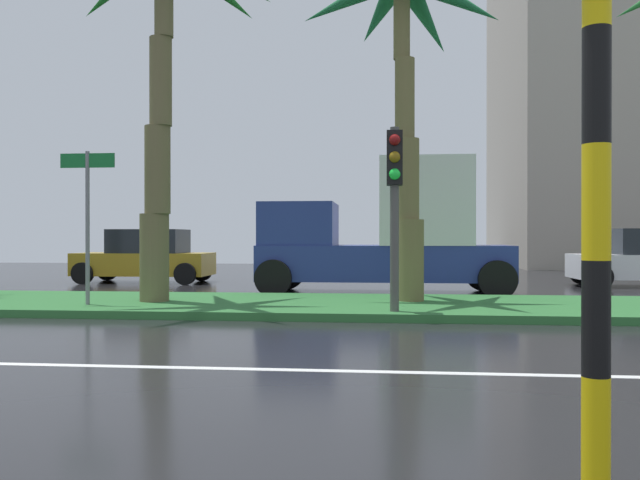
{
  "coord_description": "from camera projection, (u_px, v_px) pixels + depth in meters",
  "views": [
    {
      "loc": [
        4.94,
        -5.01,
        1.47
      ],
      "look_at": [
        3.46,
        9.63,
        1.4
      ],
      "focal_mm": 36.07,
      "sensor_mm": 36.0,
      "label": 1
    }
  ],
  "objects": [
    {
      "name": "car_in_traffic_leading",
      "position": [
        146.0,
        257.0,
        20.79
      ],
      "size": [
        4.3,
        2.02,
        1.72
      ],
      "rotation": [
        0.0,
        0.0,
        3.14
      ],
      "color": "#B28C1E",
      "rests_on": "ground_plane"
    },
    {
      "name": "street_name_sign",
      "position": [
        88.0,
        206.0,
        12.56
      ],
      "size": [
        1.1,
        0.08,
        3.0
      ],
      "color": "slate",
      "rests_on": "median_strip"
    },
    {
      "name": "traffic_signal_median_right",
      "position": [
        395.0,
        185.0,
        11.39
      ],
      "size": [
        0.28,
        0.43,
        3.27
      ],
      "color": "#4C4C47",
      "rests_on": "median_strip"
    },
    {
      "name": "ground_plane",
      "position": [
        165.0,
        305.0,
        14.44
      ],
      "size": [
        90.0,
        42.0,
        0.1
      ],
      "primitive_type": "cube",
      "color": "black"
    },
    {
      "name": "median_strip",
      "position": [
        148.0,
        304.0,
        13.45
      ],
      "size": [
        85.5,
        4.0,
        0.15
      ],
      "primitive_type": "cube",
      "color": "#2D6B33",
      "rests_on": "ground_plane"
    },
    {
      "name": "palm_tree_centre",
      "position": [
        403.0,
        32.0,
        13.43
      ],
      "size": [
        4.3,
        4.14,
        7.29
      ],
      "color": "brown",
      "rests_on": "median_strip"
    },
    {
      "name": "palm_tree_centre_left",
      "position": [
        162.0,
        10.0,
        13.1
      ],
      "size": [
        4.7,
        4.75,
        7.75
      ],
      "color": "brown",
      "rests_on": "median_strip"
    },
    {
      "name": "box_truck_following",
      "position": [
        386.0,
        234.0,
        16.68
      ],
      "size": [
        6.4,
        2.64,
        3.46
      ],
      "rotation": [
        0.0,
        0.0,
        3.14
      ],
      "color": "navy",
      "rests_on": "ground_plane"
    },
    {
      "name": "traffic_signal_foreground",
      "position": [
        596.0,
        14.0,
        3.69
      ],
      "size": [
        0.28,
        0.43,
        4.0
      ],
      "rotation": [
        0.0,
        0.0,
        3.14
      ],
      "color": "yellow",
      "rests_on": "ground_plane"
    }
  ]
}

